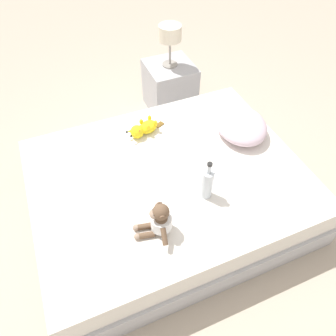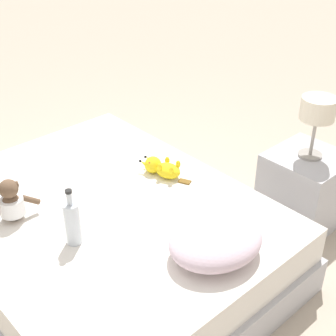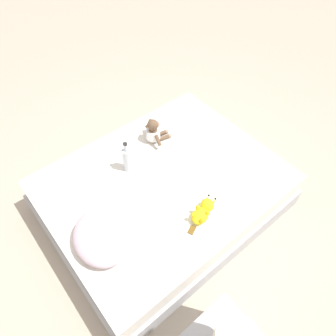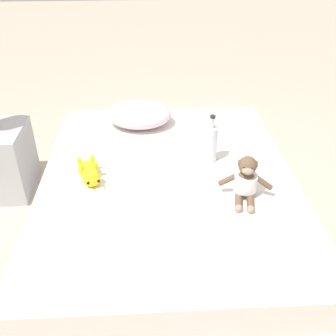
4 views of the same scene
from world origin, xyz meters
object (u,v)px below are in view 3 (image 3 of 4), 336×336
at_px(pillow, 102,237).
at_px(bed, 163,194).
at_px(glass_bottle, 127,159).
at_px(plush_yellow_creature, 203,211).
at_px(plush_monkey, 154,132).

bearing_deg(pillow, bed, -75.84).
bearing_deg(glass_bottle, plush_yellow_creature, -166.53).
relative_size(plush_monkey, plush_yellow_creature, 0.88).
xyz_separation_m(pillow, plush_yellow_creature, (-0.27, -0.68, -0.03)).
height_order(plush_monkey, glass_bottle, glass_bottle).
bearing_deg(plush_yellow_creature, glass_bottle, 13.47).
bearing_deg(pillow, plush_monkey, -57.56).
relative_size(bed, plush_monkey, 6.56).
xyz_separation_m(pillow, glass_bottle, (0.43, -0.51, 0.04)).
distance_m(bed, glass_bottle, 0.45).
bearing_deg(bed, plush_yellow_creature, -177.72).
distance_m(plush_monkey, glass_bottle, 0.39).
relative_size(plush_monkey, glass_bottle, 0.96).
bearing_deg(glass_bottle, pillow, 130.19).
bearing_deg(plush_yellow_creature, pillow, 68.03).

